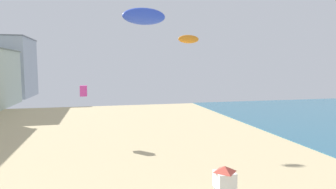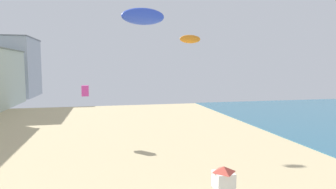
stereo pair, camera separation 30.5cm
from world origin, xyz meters
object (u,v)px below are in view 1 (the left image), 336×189
(lifeguard_stand, at_px, (225,178))
(kite_orange_parafoil, at_px, (188,39))
(kite_blue_parafoil, at_px, (144,16))
(kite_magenta_box, at_px, (84,91))

(lifeguard_stand, distance_m, kite_orange_parafoil, 20.66)
(kite_blue_parafoil, distance_m, kite_magenta_box, 17.71)
(lifeguard_stand, bearing_deg, kite_blue_parafoil, 158.57)
(lifeguard_stand, distance_m, kite_blue_parafoil, 10.61)
(kite_blue_parafoil, bearing_deg, lifeguard_stand, -21.70)
(lifeguard_stand, xyz_separation_m, kite_magenta_box, (-8.81, 18.01, 3.86))
(kite_magenta_box, bearing_deg, kite_orange_parafoil, -0.68)
(kite_orange_parafoil, height_order, kite_magenta_box, kite_orange_parafoil)
(lifeguard_stand, bearing_deg, kite_orange_parafoil, 79.63)
(lifeguard_stand, distance_m, kite_magenta_box, 20.42)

